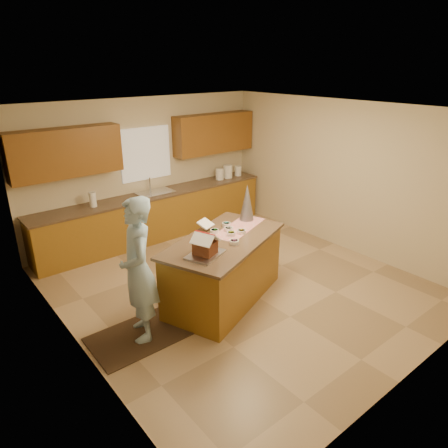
{
  "coord_description": "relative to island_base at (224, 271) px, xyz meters",
  "views": [
    {
      "loc": [
        -3.73,
        -4.28,
        3.3
      ],
      "look_at": [
        -0.1,
        0.2,
        1.0
      ],
      "focal_mm": 32.76,
      "sensor_mm": 36.0,
      "label": 1
    }
  ],
  "objects": [
    {
      "name": "canister_a",
      "position": [
        2.02,
        2.63,
        0.58
      ],
      "size": [
        0.18,
        0.18,
        0.24
      ],
      "primitive_type": "cylinder",
      "color": "white",
      "rests_on": "back_counter_top"
    },
    {
      "name": "gingerbread_house",
      "position": [
        -0.52,
        -0.26,
        0.64
      ],
      "size": [
        0.38,
        0.38,
        0.3
      ],
      "color": "brown",
      "rests_on": "baking_tray"
    },
    {
      "name": "window_curtain",
      "position": [
        0.41,
        2.9,
        1.19
      ],
      "size": [
        1.05,
        0.03,
        1.0
      ],
      "primitive_type": "cube",
      "color": "white",
      "rests_on": "wall_back"
    },
    {
      "name": "wall_right",
      "position": [
        2.91,
        0.18,
        0.89
      ],
      "size": [
        5.5,
        5.5,
        0.0
      ],
      "primitive_type": "plane",
      "color": "beige",
      "rests_on": "floor"
    },
    {
      "name": "floor",
      "position": [
        0.41,
        0.18,
        -0.46
      ],
      "size": [
        5.5,
        5.5,
        0.0
      ],
      "primitive_type": "plane",
      "color": "tan",
      "rests_on": "ground"
    },
    {
      "name": "cookbook",
      "position": [
        0.0,
        0.43,
        0.6
      ],
      "size": [
        0.28,
        0.25,
        0.1
      ],
      "primitive_type": "cube",
      "rotation": [
        -1.13,
        0.0,
        0.37
      ],
      "color": "white",
      "rests_on": "island_top"
    },
    {
      "name": "island_base",
      "position": [
        0.0,
        0.0,
        0.0
      ],
      "size": [
        2.12,
        1.58,
        0.93
      ],
      "primitive_type": "cube",
      "rotation": [
        0.0,
        0.0,
        0.37
      ],
      "color": "#8D5A1D",
      "rests_on": "floor"
    },
    {
      "name": "wall_front",
      "position": [
        0.41,
        -2.57,
        0.89
      ],
      "size": [
        5.5,
        5.5,
        0.0
      ],
      "primitive_type": "plane",
      "color": "beige",
      "rests_on": "floor"
    },
    {
      "name": "canister_c",
      "position": [
        2.54,
        2.63,
        0.56
      ],
      "size": [
        0.15,
        0.15,
        0.22
      ],
      "primitive_type": "cylinder",
      "color": "white",
      "rests_on": "back_counter_top"
    },
    {
      "name": "upper_cabinet_right",
      "position": [
        1.96,
        2.75,
        1.44
      ],
      "size": [
        1.85,
        0.35,
        0.8
      ],
      "primitive_type": "cube",
      "color": "brown",
      "rests_on": "wall_back"
    },
    {
      "name": "wall_left",
      "position": [
        -2.09,
        0.18,
        0.89
      ],
      "size": [
        5.5,
        5.5,
        0.0
      ],
      "primitive_type": "plane",
      "color": "beige",
      "rests_on": "floor"
    },
    {
      "name": "paper_towel",
      "position": [
        -0.83,
        2.63,
        0.59
      ],
      "size": [
        0.12,
        0.12,
        0.26
      ],
      "primitive_type": "cylinder",
      "color": "white",
      "rests_on": "back_counter_top"
    },
    {
      "name": "back_counter_top",
      "position": [
        0.41,
        2.63,
        0.44
      ],
      "size": [
        4.85,
        0.63,
        0.04
      ],
      "primitive_type": "cube",
      "color": "brown",
      "rests_on": "back_counter_base"
    },
    {
      "name": "sink",
      "position": [
        0.41,
        2.63,
        0.43
      ],
      "size": [
        0.7,
        0.45,
        0.12
      ],
      "primitive_type": "cube",
      "color": "silver",
      "rests_on": "back_counter_top"
    },
    {
      "name": "wall_back",
      "position": [
        0.41,
        2.93,
        0.89
      ],
      "size": [
        5.5,
        5.5,
        0.0
      ],
      "primitive_type": "plane",
      "color": "beige",
      "rests_on": "floor"
    },
    {
      "name": "boy",
      "position": [
        -1.36,
        -0.02,
        0.48
      ],
      "size": [
        0.64,
        0.79,
        1.86
      ],
      "primitive_type": "imported",
      "rotation": [
        0.0,
        0.0,
        -1.91
      ],
      "color": "#A8D3EF",
      "rests_on": "rug"
    },
    {
      "name": "tinsel_tree",
      "position": [
        0.75,
        0.35,
        0.8
      ],
      "size": [
        0.3,
        0.3,
        0.58
      ],
      "primitive_type": "cone",
      "rotation": [
        0.0,
        0.0,
        0.37
      ],
      "color": "#A4A6B0",
      "rests_on": "island_top"
    },
    {
      "name": "table_runner",
      "position": [
        0.44,
        0.17,
        0.51
      ],
      "size": [
        1.12,
        0.74,
        0.01
      ],
      "primitive_type": "cube",
      "rotation": [
        0.0,
        0.0,
        0.37
      ],
      "color": "#B30C13",
      "rests_on": "island_top"
    },
    {
      "name": "baking_tray",
      "position": [
        -0.52,
        -0.26,
        0.52
      ],
      "size": [
        0.58,
        0.51,
        0.03
      ],
      "primitive_type": "cube",
      "rotation": [
        0.0,
        0.0,
        0.37
      ],
      "color": "silver",
      "rests_on": "island_top"
    },
    {
      "name": "island_top",
      "position": [
        0.0,
        0.0,
        0.49
      ],
      "size": [
        2.23,
        1.69,
        0.04
      ],
      "primitive_type": "cube",
      "rotation": [
        0.0,
        0.0,
        0.37
      ],
      "color": "brown",
      "rests_on": "island_base"
    },
    {
      "name": "faucet",
      "position": [
        0.41,
        2.81,
        0.6
      ],
      "size": [
        0.03,
        0.03,
        0.28
      ],
      "primitive_type": "cylinder",
      "color": "silver",
      "rests_on": "back_counter_top"
    },
    {
      "name": "candy_bowls",
      "position": [
        0.07,
        0.11,
        0.54
      ],
      "size": [
        0.75,
        0.69,
        0.06
      ],
      "color": "gold",
      "rests_on": "island_top"
    },
    {
      "name": "canister_b",
      "position": [
        2.25,
        2.63,
        0.6
      ],
      "size": [
        0.2,
        0.2,
        0.28
      ],
      "primitive_type": "cylinder",
      "color": "white",
      "rests_on": "back_counter_top"
    },
    {
      "name": "rug",
      "position": [
        -1.41,
        -0.02,
        -0.46
      ],
      "size": [
        1.26,
        0.82,
        0.01
      ],
      "primitive_type": "cube",
      "color": "black",
      "rests_on": "floor"
    },
    {
      "name": "upper_cabinet_left",
      "position": [
        -1.14,
        2.75,
        1.44
      ],
      "size": [
        1.85,
        0.35,
        0.8
      ],
      "primitive_type": "cube",
      "color": "brown",
      "rests_on": "wall_back"
    },
    {
      "name": "stone_accent",
      "position": [
        -2.07,
        -0.62,
        0.79
      ],
      "size": [
        0.0,
        2.5,
        2.5
      ],
      "primitive_type": "plane",
      "rotation": [
        1.57,
        0.0,
        1.57
      ],
      "color": "gray",
      "rests_on": "wall_left"
    },
    {
      "name": "back_counter_base",
      "position": [
        0.41,
        2.63,
        -0.02
      ],
      "size": [
        4.8,
        0.6,
        0.88
      ],
      "primitive_type": "cube",
      "color": "#8D5A1D",
      "rests_on": "floor"
    },
    {
      "name": "ceiling",
      "position": [
        0.41,
        0.18,
        2.24
      ],
      "size": [
        5.5,
        5.5,
        0.0
      ],
      "primitive_type": "plane",
      "color": "silver",
      "rests_on": "floor"
    }
  ]
}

